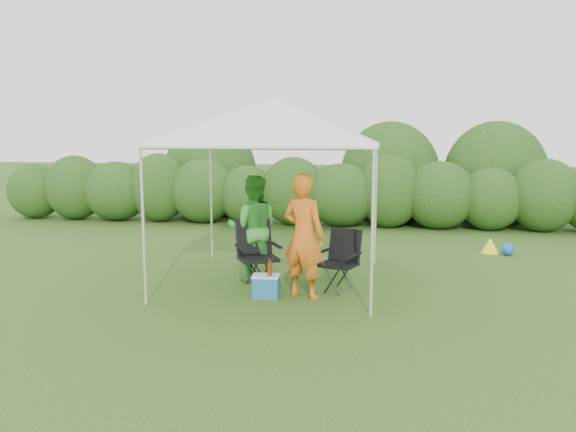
% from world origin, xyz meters
% --- Properties ---
extents(ground, '(70.00, 70.00, 0.00)m').
position_xyz_m(ground, '(0.00, 0.00, 0.00)').
color(ground, '#375B1C').
extents(hedge, '(17.02, 1.53, 1.80)m').
position_xyz_m(hedge, '(0.10, 6.00, 0.83)').
color(hedge, '#294F18').
rests_on(hedge, ground).
extents(canopy, '(3.10, 3.10, 2.83)m').
position_xyz_m(canopy, '(0.00, 0.50, 2.46)').
color(canopy, silver).
rests_on(canopy, ground).
extents(chair_right, '(0.67, 0.65, 0.90)m').
position_xyz_m(chair_right, '(1.04, 0.18, 0.51)').
color(chair_right, black).
rests_on(chair_right, ground).
extents(chair_left, '(0.76, 0.75, 0.99)m').
position_xyz_m(chair_left, '(-0.25, 0.21, 0.56)').
color(chair_left, black).
rests_on(chair_left, ground).
extents(man, '(0.75, 0.64, 1.75)m').
position_xyz_m(man, '(0.55, -0.31, 0.88)').
color(man, orange).
rests_on(man, ground).
extents(woman, '(0.91, 0.77, 1.66)m').
position_xyz_m(woman, '(-0.36, 0.50, 0.83)').
color(woman, green).
rests_on(woman, ground).
extents(cooler, '(0.39, 0.29, 0.32)m').
position_xyz_m(cooler, '(0.03, -0.39, 0.16)').
color(cooler, '#22639D').
rests_on(cooler, ground).
extents(bottle, '(0.06, 0.06, 0.24)m').
position_xyz_m(bottle, '(0.09, -0.43, 0.44)').
color(bottle, '#592D0C').
rests_on(bottle, cooler).
extents(lawn_toy, '(0.58, 0.48, 0.29)m').
position_xyz_m(lawn_toy, '(3.78, 3.23, 0.14)').
color(lawn_toy, yellow).
rests_on(lawn_toy, ground).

